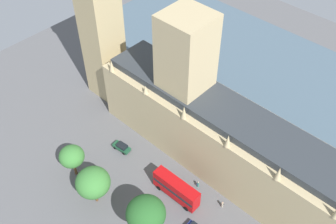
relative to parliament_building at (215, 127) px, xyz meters
name	(u,v)px	position (x,y,z in m)	size (l,w,h in m)	color
ground_plane	(213,165)	(1.99, 1.88, -9.41)	(143.99, 143.99, 0.00)	#565659
river_thames	(297,86)	(-34.14, 1.88, -9.29)	(41.73, 129.59, 0.25)	#475B6B
parliament_building	(215,127)	(0.00, 0.00, 0.00)	(13.58, 58.40, 32.44)	tan
car_dark_green_near_tower	(122,147)	(12.58, -16.03, -8.52)	(2.27, 4.40, 1.74)	#19472D
double_decker_bus_by_river_gate	(176,189)	(13.31, 1.27, -6.78)	(2.86, 10.56, 4.75)	#B20C0F
pedestrian_under_trees	(222,205)	(8.82, 9.70, -8.69)	(0.67, 0.60, 1.59)	gray
pedestrian_opposite_hall	(198,184)	(8.45, 3.06, -8.67)	(0.67, 0.69, 1.65)	#336B60
plane_tree_corner	(93,183)	(25.09, -9.82, -3.17)	(6.83, 6.83, 9.16)	brown
plane_tree_trailing	(72,156)	(23.85, -18.25, -3.52)	(5.27, 5.27, 8.17)	brown
plane_tree_midblock	(146,214)	(23.61, 3.30, -1.29)	(7.15, 7.15, 11.19)	brown
street_lamp_slot_10	(85,176)	(24.35, -13.67, -5.34)	(0.56, 0.56, 5.75)	black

